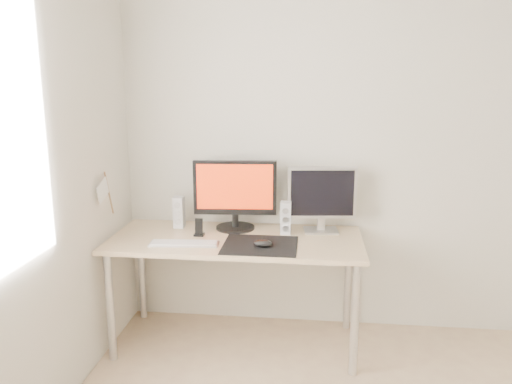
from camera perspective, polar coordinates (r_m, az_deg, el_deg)
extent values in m
plane|color=silver|center=(3.44, 14.14, 4.56)|extent=(3.50, 0.00, 3.50)
cube|color=black|center=(3.05, 0.47, -6.09)|extent=(0.45, 0.40, 0.00)
ellipsoid|color=black|center=(3.01, 0.79, -5.89)|extent=(0.11, 0.07, 0.04)
cube|color=#D1B587|center=(3.20, -2.31, -5.50)|extent=(1.60, 0.70, 0.03)
cylinder|color=silver|center=(3.26, -16.32, -12.51)|extent=(0.05, 0.05, 0.70)
cylinder|color=silver|center=(3.05, 11.23, -14.11)|extent=(0.05, 0.05, 0.70)
cylinder|color=silver|center=(3.76, -12.93, -8.90)|extent=(0.05, 0.05, 0.70)
cylinder|color=silver|center=(3.57, 10.47, -9.96)|extent=(0.05, 0.05, 0.70)
cylinder|color=black|center=(3.38, -2.38, -4.07)|extent=(0.28, 0.28, 0.02)
cylinder|color=black|center=(3.36, -2.39, -2.96)|extent=(0.05, 0.05, 0.12)
cube|color=black|center=(3.30, -2.42, 0.50)|extent=(0.55, 0.09, 0.36)
cube|color=red|center=(3.28, -2.45, 0.58)|extent=(0.50, 0.04, 0.30)
cube|color=#BCBDBF|center=(3.34, 7.42, -4.38)|extent=(0.24, 0.18, 0.01)
cube|color=silver|center=(3.33, 7.44, -3.43)|extent=(0.05, 0.05, 0.10)
cube|color=silver|center=(3.28, 7.54, -0.07)|extent=(0.45, 0.09, 0.34)
cube|color=black|center=(3.26, 7.59, -0.15)|extent=(0.41, 0.05, 0.30)
cube|color=silver|center=(3.43, -8.79, -2.30)|extent=(0.07, 0.08, 0.21)
cylinder|color=#B2B2B4|center=(3.40, -8.94, -3.41)|extent=(0.04, 0.01, 0.04)
cylinder|color=silver|center=(3.39, -8.97, -2.48)|extent=(0.04, 0.01, 0.04)
cylinder|color=#B0AFB2|center=(3.37, -9.00, -1.53)|extent=(0.04, 0.01, 0.04)
cube|color=white|center=(3.25, 3.42, -2.97)|extent=(0.07, 0.08, 0.21)
cylinder|color=silver|center=(3.23, 3.37, -4.16)|extent=(0.04, 0.01, 0.04)
cylinder|color=silver|center=(3.21, 3.38, -3.17)|extent=(0.04, 0.01, 0.04)
cylinder|color=#AEAEB0|center=(3.20, 3.39, -2.18)|extent=(0.04, 0.01, 0.04)
cube|color=silver|center=(3.09, -8.21, -5.88)|extent=(0.43, 0.15, 0.01)
cube|color=white|center=(3.09, -8.22, -5.74)|extent=(0.41, 0.13, 0.01)
cube|color=black|center=(3.25, -6.51, -4.86)|extent=(0.06, 0.05, 0.01)
cube|color=black|center=(3.23, -6.54, -3.90)|extent=(0.05, 0.02, 0.10)
cylinder|color=#A57F54|center=(3.26, -16.45, -0.12)|extent=(0.01, 0.10, 0.29)
cube|color=white|center=(3.17, -17.09, 0.23)|extent=(0.00, 0.19, 0.15)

